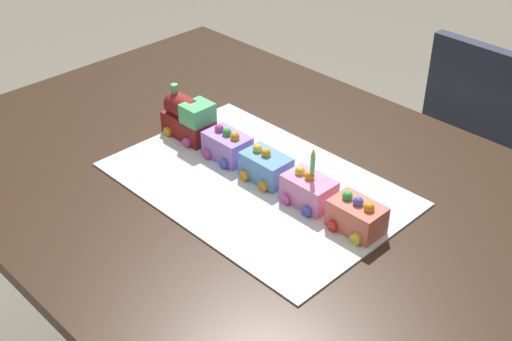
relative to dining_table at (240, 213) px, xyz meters
name	(u,v)px	position (x,y,z in m)	size (l,w,h in m)	color
dining_table	(240,213)	(0.00, 0.00, 0.00)	(1.40, 1.00, 0.74)	#382316
chair	(499,166)	(0.21, 0.83, -0.16)	(0.41, 0.41, 0.86)	#2D3347
cake_board	(256,183)	(0.06, -0.01, 0.11)	(0.60, 0.40, 0.00)	silver
cake_locomotive	(189,118)	(-0.19, 0.02, 0.16)	(0.14, 0.08, 0.12)	maroon
cake_car_hopper_lavender	(227,146)	(-0.06, 0.02, 0.14)	(0.10, 0.08, 0.07)	#AD84E0
cake_car_gondola_sky_blue	(266,167)	(0.06, 0.02, 0.14)	(0.10, 0.08, 0.07)	#669EEA
cake_car_caboose_bubblegum	(309,190)	(0.18, 0.02, 0.14)	(0.10, 0.08, 0.07)	pink
cake_car_tanker_coral	(357,216)	(0.30, 0.02, 0.14)	(0.10, 0.08, 0.07)	#F27260
birthday_candle	(313,162)	(0.18, 0.02, 0.21)	(0.01, 0.01, 0.05)	#66D872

